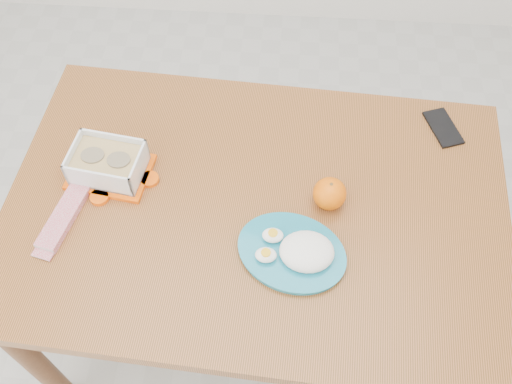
# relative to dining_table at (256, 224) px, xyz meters

# --- Properties ---
(ground) EXTENTS (3.50, 3.50, 0.00)m
(ground) POSITION_rel_dining_table_xyz_m (-0.08, -0.09, -0.66)
(ground) COLOR #B7B7B2
(ground) RESTS_ON ground
(dining_table) EXTENTS (1.33, 0.93, 0.75)m
(dining_table) POSITION_rel_dining_table_xyz_m (0.00, 0.00, 0.00)
(dining_table) COLOR #A2592D
(dining_table) RESTS_ON ground
(food_container) EXTENTS (0.23, 0.18, 0.09)m
(food_container) POSITION_rel_dining_table_xyz_m (-0.39, 0.07, 0.13)
(food_container) COLOR #FD5907
(food_container) RESTS_ON dining_table
(orange_fruit) EXTENTS (0.08, 0.08, 0.08)m
(orange_fruit) POSITION_rel_dining_table_xyz_m (0.18, 0.02, 0.13)
(orange_fruit) COLOR orange
(orange_fruit) RESTS_ON dining_table
(rice_plate) EXTENTS (0.33, 0.33, 0.07)m
(rice_plate) POSITION_rel_dining_table_xyz_m (0.11, -0.14, 0.11)
(rice_plate) COLOR teal
(rice_plate) RESTS_ON dining_table
(candy_bar) EXTENTS (0.10, 0.22, 0.02)m
(candy_bar) POSITION_rel_dining_table_xyz_m (-0.47, -0.06, 0.10)
(candy_bar) COLOR red
(candy_bar) RESTS_ON dining_table
(smartphone) EXTENTS (0.11, 0.15, 0.01)m
(smartphone) POSITION_rel_dining_table_xyz_m (0.50, 0.29, 0.10)
(smartphone) COLOR black
(smartphone) RESTS_ON dining_table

